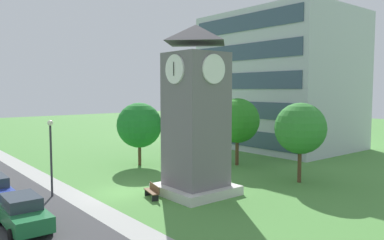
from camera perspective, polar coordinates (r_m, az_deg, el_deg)
The scene contains 11 objects.
ground_plane at distance 26.69m, azimuth -10.63°, elevation -10.77°, with size 160.00×160.00×0.00m, color #4C893D.
street_asphalt at distance 24.26m, azimuth -26.01°, elevation -12.73°, with size 120.00×7.20×0.01m, color #38383A.
kerb_strip at distance 25.54m, azimuth -16.16°, elevation -11.57°, with size 120.00×1.60×0.01m, color #9E9E99.
office_building at distance 47.90m, azimuth 13.08°, elevation 5.64°, with size 16.68×13.07×16.00m.
clock_tower at distance 25.30m, azimuth 0.58°, elevation 0.15°, with size 4.57×4.57×11.29m.
park_bench at distance 25.14m, azimuth -5.98°, elevation -10.59°, with size 1.86×0.91×0.88m.
street_lamp at distance 26.55m, azimuth -20.46°, elevation -4.02°, with size 0.36×0.36×5.05m.
tree_near_tower at distance 35.38m, azimuth -7.92°, elevation -0.78°, with size 4.17×4.17×5.84m.
tree_streetside at distance 35.30m, azimuth 6.82°, elevation -0.10°, with size 4.14×4.14×6.25m.
tree_by_building at distance 29.63m, azimuth 15.98°, elevation -1.22°, with size 3.86×3.86×6.06m.
parked_car_green at distance 21.44m, azimuth -24.14°, elevation -12.56°, with size 4.68×2.02×1.69m.
Camera 1 is at (22.65, -12.24, 7.04)m, focal length 35.47 mm.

